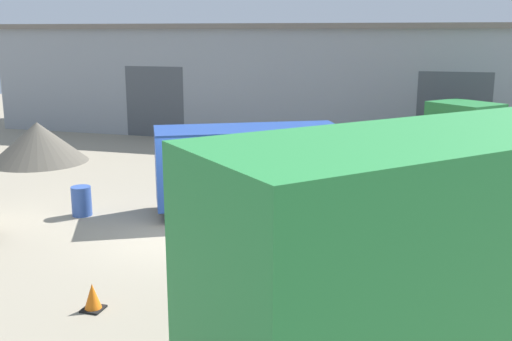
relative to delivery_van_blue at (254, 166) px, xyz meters
name	(u,v)px	position (x,y,z in m)	size (l,w,h in m)	color
ground_plane	(176,236)	(-1.33, -2.82, -1.40)	(60.00, 60.00, 0.00)	gray
warehouse_building	(308,79)	(-1.33, 14.58, 1.46)	(33.67, 7.31, 5.70)	#93999E
delivery_van_blue	(254,166)	(0.00, 0.00, 0.00)	(5.90, 4.32, 2.56)	#2347A3
flatbed_truck_green	(446,140)	(5.64, 6.86, -0.12)	(6.51, 7.01, 2.65)	#28843D
gravel_pile	(38,142)	(-10.60, 4.16, -0.56)	(4.00, 4.00, 1.68)	#565147
oil_drum	(82,201)	(-4.75, -1.90, -0.96)	(0.58, 0.58, 0.88)	#33519E
traffic_cone	(93,298)	(-1.12, -7.29, -1.14)	(0.40, 0.40, 0.55)	black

